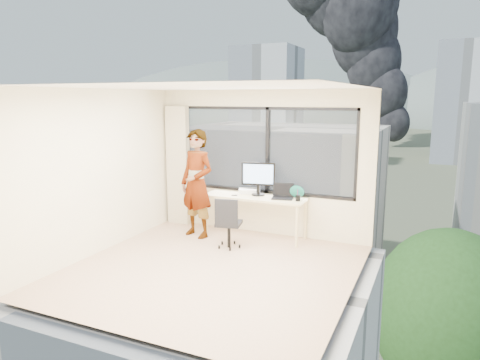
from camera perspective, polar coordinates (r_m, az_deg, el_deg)
The scene contains 24 objects.
floor at distance 6.56m, azimuth -3.65°, elevation -11.42°, with size 4.00×4.00×0.01m, color tan.
ceiling at distance 6.08m, azimuth -3.95°, elevation 11.92°, with size 4.00×4.00×0.01m, color white.
wall_front at distance 4.57m, azimuth -15.65°, elevation -4.53°, with size 4.00×0.01×2.60m, color #FAF0C1.
wall_left at distance 7.33m, azimuth -17.75°, elevation 1.02°, with size 0.01×4.00×2.60m, color #FAF0C1.
wall_right at distance 5.56m, azimuth 14.76°, elevation -1.79°, with size 0.01×4.00×2.60m, color #FAF0C1.
window_wall at distance 7.94m, azimuth 3.29°, elevation 3.86°, with size 3.30×0.16×1.55m, color black, non-canonical shape.
curtain at distance 8.67m, azimuth -8.02°, elevation 1.85°, with size 0.45×0.14×2.30m, color beige.
desk at distance 7.87m, azimuth 1.97°, elevation -4.74°, with size 1.80×0.60×0.75m, color beige.
chair at distance 7.30m, azimuth -1.44°, elevation -5.43°, with size 0.45×0.45×0.88m, color black, non-canonical shape.
person at distance 7.82m, azimuth -5.62°, elevation -0.47°, with size 0.70×0.46×1.92m, color #2D2D33.
monitor at distance 7.78m, azimuth 2.38°, elevation 0.18°, with size 0.60×0.13×0.60m, color black, non-canonical shape.
game_console at distance 8.01m, azimuth 1.01°, elevation -1.40°, with size 0.32×0.27×0.08m, color white.
laptop at distance 7.57m, azimuth 5.53°, elevation -1.57°, with size 0.36×0.38×0.23m, color black, non-canonical shape.
cellphone at distance 7.80m, azimuth -0.73°, elevation -1.98°, with size 0.10×0.05×0.01m, color black.
pen_cup at distance 7.45m, azimuth 7.52°, elevation -2.33°, with size 0.08×0.08×0.10m, color black.
handbag at distance 7.68m, azimuth 7.32°, elevation -1.49°, with size 0.28×0.14×0.22m, color #0B4338.
exterior_ground at distance 126.48m, azimuth 22.67°, elevation 2.39°, with size 400.00×400.00×0.04m, color #515B3D.
near_bldg_a at distance 38.48m, azimuth 5.47°, elevation -3.59°, with size 16.00×12.00×14.00m, color beige.
far_tower_a at distance 107.30m, azimuth 3.54°, elevation 9.36°, with size 14.00×14.00×28.00m, color silver.
far_tower_b at distance 125.48m, azimuth 26.86°, elevation 8.90°, with size 13.00×13.00×30.00m, color silver.
far_tower_d at distance 167.69m, azimuth 2.16°, elevation 8.82°, with size 16.00×14.00×22.00m, color silver.
hill_a at distance 348.18m, azimuth 3.51°, elevation 7.97°, with size 288.00×216.00×90.00m, color slate.
tree_a at distance 35.50m, azimuth -9.89°, elevation -10.03°, with size 7.00×7.00×8.00m, color #264E1A, non-canonical shape.
tree_b at distance 26.28m, azimuth 25.04°, elevation -17.47°, with size 7.60×7.60×9.00m, color #264E1A, non-canonical shape.
Camera 1 is at (2.86, -5.37, 2.47)m, focal length 32.91 mm.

